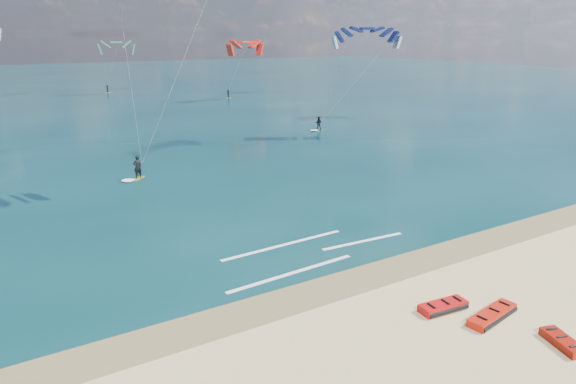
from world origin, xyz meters
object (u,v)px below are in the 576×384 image
at_px(kitesurfer_far, 343,74).
at_px(packed_kite_left, 492,319).
at_px(packed_kite_right, 562,346).
at_px(kitesurfer_main, 150,64).
at_px(packed_kite_mid, 443,310).

bearing_deg(kitesurfer_far, packed_kite_left, -94.33).
distance_m(packed_kite_right, kitesurfer_main, 28.98).
bearing_deg(packed_kite_left, packed_kite_right, -85.31).
height_order(packed_kite_left, kitesurfer_main, kitesurfer_main).
bearing_deg(packed_kite_left, kitesurfer_main, 93.96).
relative_size(packed_kite_mid, packed_kite_right, 1.19).
distance_m(packed_kite_left, kitesurfer_far, 40.43).
bearing_deg(packed_kite_left, packed_kite_mid, 118.98).
bearing_deg(kitesurfer_main, kitesurfer_far, -20.82).
bearing_deg(packed_kite_right, kitesurfer_main, 30.71).
relative_size(packed_kite_mid, kitesurfer_main, 0.13).
relative_size(packed_kite_right, kitesurfer_main, 0.11).
xyz_separation_m(packed_kite_left, kitesurfer_far, (18.98, 35.08, 6.62)).
xyz_separation_m(packed_kite_right, kitesurfer_main, (-6.28, 26.89, 8.80)).
bearing_deg(kitesurfer_main, packed_kite_mid, -123.22).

